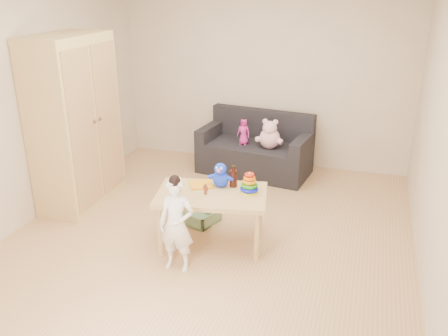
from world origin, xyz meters
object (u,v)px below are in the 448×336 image
(sofa, at_px, (254,158))
(play_table, at_px, (212,218))
(wardrobe, at_px, (75,123))
(toddler, at_px, (176,226))

(sofa, xyz_separation_m, play_table, (0.06, -1.96, 0.07))
(wardrobe, relative_size, toddler, 2.23)
(sofa, height_order, toddler, toddler)
(sofa, relative_size, toddler, 1.68)
(wardrobe, distance_m, sofa, 2.40)
(wardrobe, height_order, play_table, wardrobe)
(play_table, height_order, toddler, toddler)
(sofa, distance_m, play_table, 1.96)
(wardrobe, bearing_deg, play_table, -15.01)
(sofa, relative_size, play_table, 1.39)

